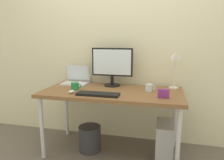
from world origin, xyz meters
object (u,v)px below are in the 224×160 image
Objects in this scene: wastebasket at (90,138)px; mouse at (71,92)px; photo_frame at (163,93)px; computer_tower at (164,141)px; coffee_mug at (75,86)px; monitor at (112,65)px; desk at (112,96)px; glass_cup at (149,88)px; laptop at (76,79)px; desk_lamp at (175,61)px; keyboard at (98,94)px.

mouse is at bearing -126.29° from wastebasket.
computer_tower is at bearing 78.10° from photo_frame.
monitor is at bearing 38.43° from coffee_mug.
wastebasket is at bearing 53.71° from mouse.
desk is at bearing 7.06° from coffee_mug.
photo_frame is 1.05m from wastebasket.
glass_cup is 0.93m from wastebasket.
coffee_mug reaches higher than glass_cup.
photo_frame reaches higher than desk.
mouse is 0.21× the size of computer_tower.
mouse is 0.82× the size of photo_frame.
monitor is 5.54× the size of mouse.
glass_cup is (0.94, -0.19, -0.02)m from laptop.
mouse reaches higher than computer_tower.
coffee_mug is at bearing -165.15° from desk_lamp.
keyboard is 1.05× the size of computer_tower.
monitor is 0.78m from photo_frame.
computer_tower is (0.59, -0.02, -0.47)m from desk.
keyboard is 0.30m from mouse.
photo_frame is at bearing -7.86° from coffee_mug.
wastebasket is at bearing -163.79° from desk_lamp.
monitor is 0.52m from laptop.
desk_lamp is at bearing 74.90° from photo_frame.
monitor reaches higher than photo_frame.
desk is at bearing 28.39° from mouse.
coffee_mug is (-0.33, 0.18, 0.03)m from keyboard.
keyboard is at bearing -163.19° from computer_tower.
coffee_mug is 0.41× the size of wastebasket.
keyboard is (-0.04, -0.47, -0.25)m from monitor.
glass_cup is at bearing 7.88° from coffee_mug.
wastebasket is at bearing -127.31° from monitor.
monitor is (-0.06, 0.24, 0.32)m from desk.
desk is 0.81m from desk_lamp.
monitor is 1.06m from computer_tower.
laptop reaches higher than mouse.
mouse is (0.14, -0.47, -0.04)m from laptop.
mouse is at bearing 176.73° from keyboard.
coffee_mug is 0.99m from photo_frame.
monitor is 0.54m from glass_cup.
mouse is at bearing -73.16° from laptop.
mouse is at bearing -151.61° from desk.
photo_frame reaches higher than mouse.
keyboard is 0.66m from wastebasket.
desk_lamp is at bearing 16.21° from wastebasket.
laptop is 0.73× the size of keyboard.
glass_cup is 0.27× the size of computer_tower.
laptop is at bearing 133.48° from wastebasket.
desk is 0.42m from glass_cup.
laptop reaches higher than wastebasket.
monitor reaches higher than wastebasket.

